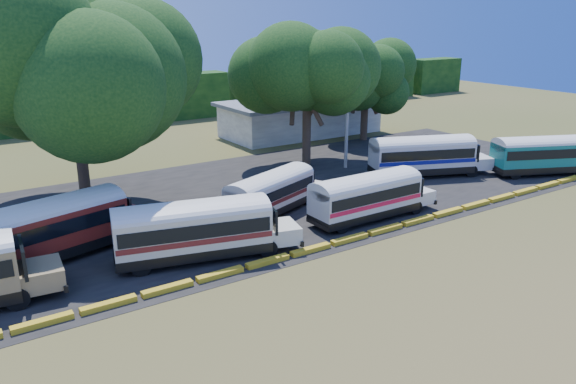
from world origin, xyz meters
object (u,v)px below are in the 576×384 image
bus_red (49,226)px  bus_white_red (368,194)px  tree_west (70,55)px  bus_teal (544,153)px  bus_cream_west (197,227)px

bus_red → bus_white_red: size_ratio=1.14×
bus_white_red → tree_west: bearing=140.0°
bus_white_red → bus_teal: bearing=0.5°
bus_cream_west → bus_white_red: size_ratio=1.11×
bus_red → bus_cream_west: bus_red is taller
bus_white_red → bus_teal: (20.61, 0.20, 0.12)m
bus_cream_west → bus_white_red: bus_cream_west is taller
bus_teal → tree_west: tree_west is taller
bus_white_red → tree_west: 22.16m
bus_cream_west → bus_white_red: 12.52m
bus_red → bus_cream_west: (6.97, -4.57, -0.09)m
bus_teal → bus_cream_west: bearing=-156.4°
bus_white_red → bus_teal: bus_teal is taller
bus_red → bus_teal: (40.10, -4.79, -0.11)m
bus_cream_west → bus_teal: (33.13, -0.22, -0.02)m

